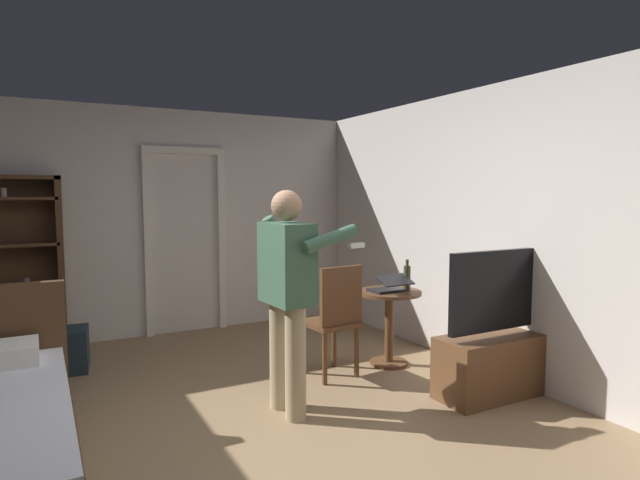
% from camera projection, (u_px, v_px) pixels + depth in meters
% --- Properties ---
extents(ground_plane, '(7.02, 7.02, 0.00)m').
position_uv_depth(ground_plane, '(243.00, 464.00, 3.13)').
color(ground_plane, '#997A56').
extents(wall_back, '(5.22, 0.12, 2.55)m').
position_uv_depth(wall_back, '(141.00, 223.00, 5.86)').
color(wall_back, silver).
rests_on(wall_back, ground_plane).
extents(wall_right, '(0.12, 6.62, 2.55)m').
position_uv_depth(wall_right, '(542.00, 235.00, 4.22)').
color(wall_right, silver).
rests_on(wall_right, ground_plane).
extents(doorway_frame, '(0.93, 0.08, 2.13)m').
position_uv_depth(doorway_frame, '(185.00, 227.00, 6.02)').
color(doorway_frame, white).
rests_on(doorway_frame, ground_plane).
extents(bookshelf, '(0.89, 0.32, 1.78)m').
position_uv_depth(bookshelf, '(13.00, 260.00, 5.10)').
color(bookshelf, '#4C331E').
rests_on(bookshelf, ground_plane).
extents(tv_flatscreen, '(1.09, 0.40, 1.17)m').
position_uv_depth(tv_flatscreen, '(500.00, 353.00, 4.19)').
color(tv_flatscreen, brown).
rests_on(tv_flatscreen, ground_plane).
extents(side_table, '(0.60, 0.60, 0.70)m').
position_uv_depth(side_table, '(389.00, 315.00, 4.91)').
color(side_table, brown).
rests_on(side_table, ground_plane).
extents(laptop, '(0.32, 0.33, 0.16)m').
position_uv_depth(laptop, '(390.00, 286.00, 4.83)').
color(laptop, black).
rests_on(laptop, side_table).
extents(bottle_on_table, '(0.06, 0.06, 0.30)m').
position_uv_depth(bottle_on_table, '(407.00, 278.00, 4.87)').
color(bottle_on_table, '#3E3F26').
rests_on(bottle_on_table, side_table).
extents(wooden_chair, '(0.46, 0.46, 0.99)m').
position_uv_depth(wooden_chair, '(335.00, 316.00, 4.54)').
color(wooden_chair, brown).
rests_on(wooden_chair, ground_plane).
extents(person_blue_shirt, '(0.64, 0.60, 1.63)m').
position_uv_depth(person_blue_shirt, '(288.00, 286.00, 3.77)').
color(person_blue_shirt, tan).
rests_on(person_blue_shirt, ground_plane).
extents(suitcase_dark, '(0.64, 0.44, 0.39)m').
position_uv_depth(suitcase_dark, '(52.00, 352.00, 4.70)').
color(suitcase_dark, '#1E2D38').
rests_on(suitcase_dark, ground_plane).
extents(suitcase_small, '(0.61, 0.38, 0.41)m').
position_uv_depth(suitcase_small, '(16.00, 362.00, 4.37)').
color(suitcase_small, black).
rests_on(suitcase_small, ground_plane).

